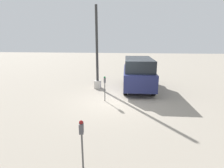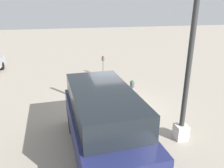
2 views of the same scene
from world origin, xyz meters
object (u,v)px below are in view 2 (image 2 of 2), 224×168
parking_meter_near (132,88)px  lamp_post (186,89)px  parking_meter_far (103,61)px  parked_van (103,121)px

parking_meter_near → lamp_post: size_ratio=0.25×
parking_meter_near → parking_meter_far: size_ratio=1.03×
parking_meter_near → lamp_post: 3.04m
parking_meter_near → parked_van: parked_van is taller
lamp_post → parked_van: lamp_post is taller
parking_meter_far → lamp_post: (8.15, 1.18, 0.91)m
parking_meter_far → lamp_post: lamp_post is taller
parking_meter_far → parked_van: 8.42m
parked_van → parking_meter_far: bearing=166.4°
parking_meter_far → parked_van: parked_van is taller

